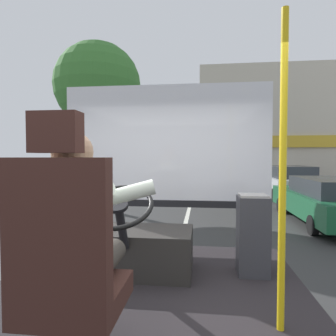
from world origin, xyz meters
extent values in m
cube|color=#323232|center=(0.00, 8.80, -0.03)|extent=(18.00, 44.00, 0.05)
cube|color=silver|center=(0.00, 8.80, 0.00)|extent=(0.12, 39.60, 0.00)
cube|color=black|center=(0.00, 0.00, 0.71)|extent=(2.60, 3.20, 0.06)
cylinder|color=black|center=(-0.20, -0.47, 0.89)|extent=(0.20, 0.20, 0.29)
cube|color=#381E19|center=(-0.20, -0.47, 1.09)|extent=(0.48, 0.48, 0.12)
cube|color=#381E19|center=(-0.20, -0.66, 1.48)|extent=(0.48, 0.10, 0.66)
cube|color=#381E19|center=(-0.20, -0.66, 1.92)|extent=(0.22, 0.10, 0.18)
cylinder|color=#332D28|center=(-0.11, -0.34, 1.23)|extent=(0.14, 0.46, 0.14)
cylinder|color=#332D28|center=(-0.29, -0.34, 1.23)|extent=(0.14, 0.46, 0.14)
cylinder|color=silver|center=(-0.20, -0.50, 1.45)|extent=(0.35, 0.35, 0.60)
cube|color=#B2842D|center=(-0.20, -0.32, 1.52)|extent=(0.06, 0.01, 0.37)
sphere|color=#A37A5B|center=(-0.20, -0.50, 1.84)|extent=(0.20, 0.20, 0.20)
cylinder|color=silver|center=(-0.09, -0.26, 1.58)|extent=(0.54, 0.20, 0.22)
cylinder|color=silver|center=(-0.31, -0.26, 1.58)|extent=(0.54, 0.20, 0.22)
cube|color=#282623|center=(-0.20, 0.75, 0.94)|extent=(1.10, 0.56, 0.40)
cylinder|color=black|center=(-0.20, 0.37, 1.25)|extent=(0.07, 0.26, 0.41)
torus|color=black|center=(-0.20, 0.27, 1.44)|extent=(0.55, 0.50, 0.29)
cylinder|color=black|center=(-0.20, 0.27, 1.44)|extent=(0.15, 0.15, 0.10)
cylinder|color=gold|center=(0.93, -0.04, 1.72)|extent=(0.04, 0.04, 1.97)
cube|color=#333338|center=(0.90, 0.83, 1.10)|extent=(0.27, 0.27, 0.71)
cube|color=#9E9993|center=(0.90, 0.83, 1.46)|extent=(0.25, 0.25, 0.02)
cube|color=silver|center=(0.00, 1.62, 1.99)|extent=(2.50, 0.01, 1.40)
cube|color=black|center=(0.00, 1.62, 1.25)|extent=(2.50, 0.08, 0.08)
cylinder|color=#4C3828|center=(-3.10, 7.73, 1.64)|extent=(0.24, 0.24, 3.29)
sphere|color=#36702D|center=(-3.10, 7.73, 4.24)|extent=(2.92, 2.92, 2.92)
cube|color=#BCB29E|center=(6.96, 16.30, 3.34)|extent=(13.32, 5.32, 6.67)
cube|color=gold|center=(6.96, 13.58, 2.60)|extent=(12.79, 0.12, 0.60)
cube|color=#195633|center=(3.89, 6.49, 0.52)|extent=(1.89, 4.47, 0.57)
cube|color=#282D33|center=(3.89, 6.22, 1.02)|extent=(1.55, 2.46, 0.44)
cylinder|color=black|center=(2.99, 7.88, 0.23)|extent=(0.14, 0.47, 0.47)
cylinder|color=black|center=(2.99, 5.11, 0.23)|extent=(0.14, 0.47, 0.47)
cube|color=silver|center=(4.24, 11.50, 0.59)|extent=(1.90, 4.21, 0.65)
cube|color=#282D33|center=(4.24, 11.24, 1.17)|extent=(1.56, 2.31, 0.50)
cylinder|color=black|center=(5.15, 12.80, 0.27)|extent=(0.14, 0.53, 0.53)
cylinder|color=black|center=(3.34, 12.80, 0.27)|extent=(0.14, 0.53, 0.53)
cylinder|color=black|center=(5.15, 10.19, 0.27)|extent=(0.14, 0.53, 0.53)
cylinder|color=black|center=(3.34, 10.19, 0.27)|extent=(0.14, 0.53, 0.53)
cube|color=#474C51|center=(3.82, 16.78, 0.57)|extent=(1.78, 4.37, 0.62)
cube|color=#282D33|center=(3.82, 16.51, 1.12)|extent=(1.46, 2.40, 0.48)
cylinder|color=black|center=(4.67, 18.13, 0.25)|extent=(0.14, 0.51, 0.51)
cylinder|color=black|center=(2.98, 18.13, 0.25)|extent=(0.14, 0.51, 0.51)
cylinder|color=black|center=(4.67, 15.42, 0.25)|extent=(0.14, 0.51, 0.51)
cylinder|color=black|center=(2.98, 15.42, 0.25)|extent=(0.14, 0.51, 0.51)
camera|label=1|loc=(0.44, -1.87, 1.82)|focal=30.97mm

